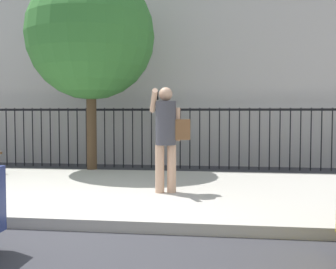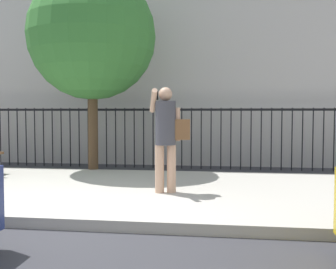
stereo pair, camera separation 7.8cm
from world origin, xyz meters
name	(u,v)px [view 1 (the left image)]	position (x,y,z in m)	size (l,w,h in m)	color
ground_plane	(44,230)	(0.00, 0.00, 0.00)	(60.00, 60.00, 0.00)	#333338
sidewalk	(96,191)	(0.00, 2.20, 0.07)	(28.00, 4.40, 0.15)	#B2ADA3
building_facade	(153,6)	(0.00, 8.50, 4.92)	(28.00, 4.00, 9.85)	#BCB7B2
iron_fence	(137,130)	(0.00, 5.90, 1.02)	(12.03, 0.04, 1.60)	black
pedestrian_on_phone	(167,131)	(1.33, 1.89, 1.17)	(0.71, 0.52, 1.75)	tan
street_tree_near	(91,36)	(-0.79, 4.43, 3.24)	(2.96, 2.96, 4.73)	#4C3823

